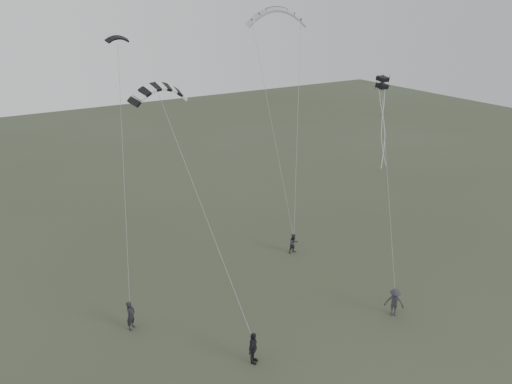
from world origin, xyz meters
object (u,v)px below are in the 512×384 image
kite_striped (158,86)px  flyer_center (253,348)px  flyer_left (131,315)px  kite_pale_large (277,9)px  kite_dark_small (117,37)px  flyer_right (294,243)px  flyer_far (394,302)px  kite_box (382,82)px

kite_striped → flyer_center: bearing=-83.3°
flyer_left → flyer_center: (4.55, -6.22, 0.02)m
flyer_center → kite_pale_large: kite_pale_large is taller
kite_dark_small → flyer_right: bearing=-22.0°
flyer_far → kite_pale_large: kite_pale_large is taller
flyer_center → kite_striped: size_ratio=0.57×
flyer_far → kite_pale_large: size_ratio=0.41×
flyer_far → kite_box: 13.55m
kite_dark_small → flyer_left: bearing=-122.1°
flyer_right → kite_striped: kite_striped is taller
kite_striped → kite_dark_small: bearing=90.7°
flyer_far → kite_striped: (-11.10, 7.82, 12.83)m
flyer_far → kite_dark_small: bearing=-177.3°
flyer_right → kite_dark_small: 19.04m
flyer_right → flyer_center: bearing=-136.7°
flyer_right → flyer_center: flyer_center is taller
kite_pale_large → flyer_far: bearing=-66.6°
kite_pale_large → kite_dark_small: bearing=-141.6°
flyer_far → kite_dark_small: size_ratio=1.35×
flyer_far → kite_pale_large: bearing=135.4°
kite_pale_large → flyer_left: bearing=-125.0°
kite_pale_large → kite_striped: bearing=-122.2°
flyer_right → kite_box: kite_box is taller
flyer_right → kite_box: bearing=-57.8°
flyer_far → kite_dark_small: kite_dark_small is taller
flyer_left → flyer_right: (13.54, 2.69, -0.14)m
flyer_center → flyer_far: flyer_center is taller
kite_dark_small → kite_striped: size_ratio=0.42×
flyer_far → kite_striped: bearing=-165.5°
kite_dark_small → kite_pale_large: size_ratio=0.30×
flyer_right → kite_striped: (-10.58, -1.93, 12.98)m
flyer_right → flyer_far: 9.76m
flyer_right → kite_dark_small: size_ratio=1.13×
flyer_center → flyer_far: (9.50, -0.84, -0.01)m
kite_box → flyer_right: bearing=119.7°
kite_striped → flyer_left: bearing=-171.8°
flyer_left → kite_box: size_ratio=2.59×
flyer_left → kite_dark_small: 16.18m
flyer_center → kite_box: kite_box is taller
kite_pale_large → kite_striped: kite_pale_large is taller
flyer_left → flyer_right: flyer_left is taller
flyer_right → flyer_left: bearing=-170.2°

